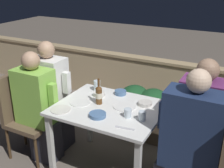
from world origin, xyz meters
The scene contains 23 objects.
parapet_wall centered at (0.00, 1.67, 0.39)m, with size 9.00×0.18×0.76m.
dining_table centered at (0.00, 0.00, 0.65)m, with size 1.03×0.82×0.75m.
planter_hedge centered at (0.17, 0.81, 0.36)m, with size 0.91×0.47×0.65m.
chair_left_near centered at (-0.99, -0.15, 0.56)m, with size 0.47×0.47×0.96m.
person_green_blouse centered at (-0.78, -0.15, 0.62)m, with size 0.48×0.26×1.24m.
chair_left_far centered at (-1.03, 0.13, 0.56)m, with size 0.47×0.47×0.96m.
person_white_polo centered at (-0.82, 0.13, 0.64)m, with size 0.48×0.26×1.28m.
chair_right_near centered at (1.02, -0.13, 0.56)m, with size 0.47×0.47×0.96m.
person_navy_jumper centered at (0.81, -0.13, 0.65)m, with size 0.52×0.26×1.31m.
chair_right_far centered at (1.03, 0.16, 0.56)m, with size 0.47×0.47×0.96m.
person_purple_stripe centered at (0.82, 0.16, 0.66)m, with size 0.49×0.26×1.32m.
beer_bottle centered at (-0.12, 0.02, 0.85)m, with size 0.07×0.07×0.27m.
plate_0 centered at (-0.30, -0.06, 0.75)m, with size 0.21×0.21×0.01m.
plate_1 centered at (0.13, 0.07, 0.75)m, with size 0.23×0.23×0.01m.
plate_2 centered at (-0.38, -0.27, 0.75)m, with size 0.19×0.19×0.01m.
bowl_0 centered at (-0.03, 0.32, 0.77)m, with size 0.12×0.12×0.04m.
bowl_1 centered at (0.30, 0.20, 0.77)m, with size 0.14×0.14×0.04m.
bowl_2 centered at (-0.22, 0.18, 0.77)m, with size 0.12×0.12×0.04m.
bowl_3 centered at (0.00, -0.22, 0.77)m, with size 0.16×0.16×0.04m.
glass_cup_0 centered at (0.38, -0.10, 0.79)m, with size 0.07×0.07×0.09m.
glass_cup_1 centered at (0.25, -0.10, 0.79)m, with size 0.07×0.07×0.08m.
glass_cup_2 centered at (-0.31, 0.29, 0.80)m, with size 0.07×0.07×0.12m.
fork_0 centered at (0.31, -0.29, 0.75)m, with size 0.17×0.04×0.01m.
Camera 1 is at (1.17, -2.16, 1.99)m, focal length 45.00 mm.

